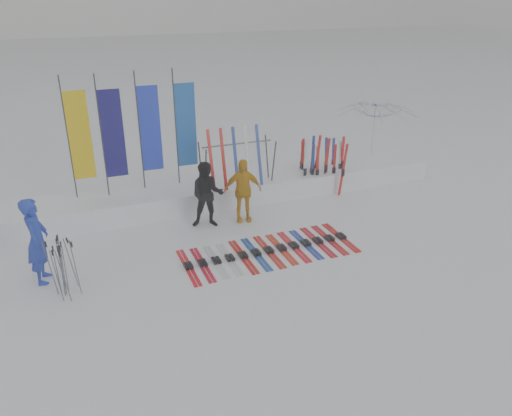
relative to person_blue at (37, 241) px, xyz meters
name	(u,v)px	position (x,y,z in m)	size (l,w,h in m)	color
ground	(275,280)	(4.57, -1.85, -0.95)	(120.00, 120.00, 0.00)	white
snow_bank	(211,192)	(4.57, 2.75, -0.65)	(14.00, 1.60, 0.60)	white
person_blue	(37,241)	(0.00, 0.00, 0.00)	(0.69, 0.45, 1.89)	#1D34AC
person_black	(207,195)	(4.02, 1.24, -0.08)	(0.84, 0.66, 1.74)	black
person_yellow	(243,190)	(4.98, 1.23, -0.09)	(1.00, 0.42, 1.71)	#D89A0E
tent_canopy	(375,137)	(10.35, 3.18, 0.26)	(2.64, 2.69, 2.42)	white
ski_row	(269,251)	(4.94, -0.65, -0.91)	(4.08, 1.69, 0.07)	red
pole_cluster	(62,269)	(0.41, -0.73, -0.35)	(0.58, 0.72, 1.26)	#595B60
feather_flags	(132,131)	(2.54, 3.00, 1.30)	(3.37, 0.21, 3.20)	#383A3F
ski_rack	(237,158)	(5.25, 2.35, 0.44)	(2.04, 0.80, 1.23)	#383A3F
upright_skis	(320,166)	(7.92, 2.40, -0.16)	(1.47, 1.14, 1.69)	red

